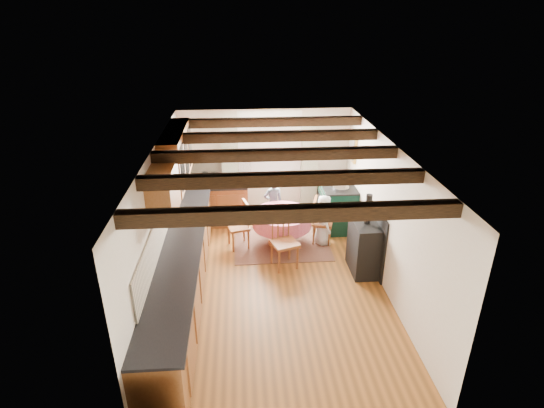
{
  "coord_description": "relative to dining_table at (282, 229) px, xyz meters",
  "views": [
    {
      "loc": [
        -0.52,
        -6.01,
        4.25
      ],
      "look_at": [
        0.0,
        0.8,
        1.15
      ],
      "focal_mm": 28.34,
      "sensor_mm": 36.0,
      "label": 1
    }
  ],
  "objects": [
    {
      "name": "canister_tall",
      "position": [
        -1.51,
        1.1,
        0.69
      ],
      "size": [
        0.14,
        0.14,
        0.23
      ],
      "primitive_type": "cylinder",
      "color": "#262628",
      "rests_on": "worktop_back"
    },
    {
      "name": "beam_b",
      "position": [
        -0.24,
        -2.39,
        1.97
      ],
      "size": [
        3.6,
        0.16,
        0.16
      ],
      "primitive_type": "cube",
      "color": "#352211",
      "rests_on": "ceiling"
    },
    {
      "name": "floor",
      "position": [
        -0.24,
        -1.39,
        -0.34
      ],
      "size": [
        3.6,
        5.5,
        0.0
      ],
      "primitive_type": "cube",
      "color": "#9C5C23",
      "rests_on": "ground"
    },
    {
      "name": "child_far",
      "position": [
        -0.11,
        0.74,
        0.21
      ],
      "size": [
        0.46,
        0.35,
        1.11
      ],
      "primitive_type": "imported",
      "rotation": [
        0.0,
        0.0,
        3.37
      ],
      "color": "#404A55",
      "rests_on": "floor"
    },
    {
      "name": "splash_left",
      "position": [
        -2.02,
        -1.09,
        0.86
      ],
      "size": [
        0.02,
        4.5,
        0.55
      ],
      "primitive_type": "cube",
      "color": "beige",
      "rests_on": "wall_left"
    },
    {
      "name": "wall_front",
      "position": [
        -0.24,
        -4.14,
        0.86
      ],
      "size": [
        3.6,
        0.0,
        2.4
      ],
      "primitive_type": "cube",
      "color": "silver",
      "rests_on": "ground"
    },
    {
      "name": "beam_e",
      "position": [
        -0.24,
        0.61,
        1.97
      ],
      "size": [
        3.6,
        0.16,
        0.16
      ],
      "primitive_type": "cube",
      "color": "#352211",
      "rests_on": "ceiling"
    },
    {
      "name": "wall_plate",
      "position": [
        0.81,
        1.33,
        1.36
      ],
      "size": [
        0.3,
        0.02,
        0.3
      ],
      "primitive_type": "cylinder",
      "rotation": [
        1.57,
        0.0,
        0.0
      ],
      "color": "silver",
      "rests_on": "wall_back"
    },
    {
      "name": "bowl_a",
      "position": [
        -0.22,
        -0.01,
        0.37
      ],
      "size": [
        0.27,
        0.27,
        0.05
      ],
      "primitive_type": "imported",
      "rotation": [
        0.0,
        0.0,
        2.19
      ],
      "color": "silver",
      "rests_on": "dining_table"
    },
    {
      "name": "curtain_left",
      "position": [
        -0.99,
        1.26,
        0.76
      ],
      "size": [
        0.35,
        0.1,
        2.1
      ],
      "primitive_type": "cube",
      "color": "silver",
      "rests_on": "wall_back"
    },
    {
      "name": "wall_picture",
      "position": [
        1.53,
        0.91,
        1.36
      ],
      "size": [
        0.04,
        0.5,
        0.6
      ],
      "primitive_type": "cube",
      "color": "gold",
      "rests_on": "wall_right"
    },
    {
      "name": "child_right",
      "position": [
        0.81,
        -0.03,
        0.17
      ],
      "size": [
        0.38,
        0.53,
        1.02
      ],
      "primitive_type": "imported",
      "rotation": [
        0.0,
        0.0,
        1.69
      ],
      "color": "silver",
      "rests_on": "floor"
    },
    {
      "name": "beam_d",
      "position": [
        -0.24,
        -0.39,
        1.97
      ],
      "size": [
        3.6,
        0.16,
        0.16
      ],
      "primitive_type": "cube",
      "color": "#352211",
      "rests_on": "ceiling"
    },
    {
      "name": "worktop_back",
      "position": [
        -1.29,
        1.04,
        0.56
      ],
      "size": [
        1.3,
        0.64,
        0.04
      ],
      "primitive_type": "cube",
      "color": "black",
      "rests_on": "base_cabinet_back"
    },
    {
      "name": "chair_right",
      "position": [
        0.81,
        0.04,
        0.12
      ],
      "size": [
        0.51,
        0.49,
        0.93
      ],
      "primitive_type": null,
      "rotation": [
        0.0,
        0.0,
        1.3
      ],
      "color": "brown",
      "rests_on": "floor"
    },
    {
      "name": "wall_left",
      "position": [
        -2.04,
        -1.39,
        0.86
      ],
      "size": [
        0.0,
        5.5,
        2.4
      ],
      "primitive_type": "cube",
      "color": "silver",
      "rests_on": "ground"
    },
    {
      "name": "aga_range",
      "position": [
        1.23,
        0.7,
        0.14
      ],
      "size": [
        0.68,
        1.05,
        0.97
      ],
      "primitive_type": null,
      "color": "#0D3023",
      "rests_on": "floor"
    },
    {
      "name": "cast_iron_stove",
      "position": [
        1.34,
        -1.05,
        0.39
      ],
      "size": [
        0.44,
        0.73,
        1.47
      ],
      "primitive_type": null,
      "color": "black",
      "rests_on": "floor"
    },
    {
      "name": "curtain_right",
      "position": [
        0.71,
        1.26,
        0.76
      ],
      "size": [
        0.35,
        0.1,
        2.1
      ],
      "primitive_type": "cube",
      "color": "silver",
      "rests_on": "wall_back"
    },
    {
      "name": "cup",
      "position": [
        -0.12,
        -0.02,
        0.39
      ],
      "size": [
        0.13,
        0.13,
        0.09
      ],
      "primitive_type": "imported",
      "rotation": [
        0.0,
        0.0,
        1.05
      ],
      "color": "silver",
      "rests_on": "dining_table"
    },
    {
      "name": "wall_cabinet_solid",
      "position": [
        -1.87,
        -1.69,
        1.56
      ],
      "size": [
        0.34,
        0.9,
        0.7
      ],
      "primitive_type": "cube",
      "color": "brown",
      "rests_on": "wall_left"
    },
    {
      "name": "worktop_left",
      "position": [
        -1.72,
        -1.39,
        0.56
      ],
      "size": [
        0.64,
        5.3,
        0.04
      ],
      "primitive_type": "cube",
      "color": "black",
      "rests_on": "base_cabinet_left"
    },
    {
      "name": "window_pane",
      "position": [
        -0.14,
        1.35,
        1.26
      ],
      "size": [
        1.2,
        0.01,
        1.4
      ],
      "primitive_type": "cube",
      "color": "white",
      "rests_on": "wall_back"
    },
    {
      "name": "canister_wide",
      "position": [
        -1.32,
        1.08,
        0.68
      ],
      "size": [
        0.19,
        0.19,
        0.22
      ],
      "primitive_type": "cylinder",
      "color": "#262628",
      "rests_on": "worktop_back"
    },
    {
      "name": "wall_cabinet_glass",
      "position": [
        -1.87,
        -0.19,
        1.61
      ],
      "size": [
        0.34,
        1.8,
        0.9
      ],
      "primitive_type": "cube",
      "color": "brown",
      "rests_on": "wall_left"
    },
    {
      "name": "curtain_rod",
      "position": [
        -0.14,
        1.26,
        1.86
      ],
      "size": [
        2.0,
        0.03,
        0.03
      ],
      "primitive_type": "cylinder",
      "rotation": [
        0.0,
        1.57,
        0.0
      ],
      "color": "black",
      "rests_on": "wall_back"
    },
    {
      "name": "splash_back",
      "position": [
        -1.24,
        1.34,
        0.86
      ],
      "size": [
        1.4,
        0.02,
        0.55
      ],
      "primitive_type": "cube",
      "color": "beige",
      "rests_on": "wall_back"
    },
    {
      "name": "window_frame",
      "position": [
        -0.14,
        1.34,
        1.26
      ],
      "size": [
        1.34,
        0.03,
        1.54
      ],
      "primitive_type": "cube",
      "color": "white",
      "rests_on": "wall_back"
    },
    {
      "name": "dining_table",
      "position": [
        0.0,
        0.0,
        0.0
      ],
      "size": [
        1.14,
        1.14,
        0.69
      ],
      "primitive_type": null,
      "color": "pink",
      "rests_on": "floor"
    },
    {
      "name": "beam_c",
      "position": [
        -0.24,
        -1.39,
        1.97
      ],
      "size": [
        3.6,
        0.16,
        0.16
      ],
      "primitive_type": "cube",
      "color": "#352211",
      "rests_on": "ceiling"
    },
    {
      "name": "base_cabinet_left",
      "position": [
        -1.74,
        -1.39,
        0.1
      ],
      "size": [
        0.6,
        5.3,
        0.88
      ],
      "primitive_type": "cube",
      "color": "brown",
      "rests_on": "floor"
    },
    {
      "name": "ceiling",
      "position": [
        -0.24,
        -1.39,
        2.06
      ],
      "size": [
        3.6,
        5.5,
        0.0
      ],
      "primitive_type": "cube",
      "color": "white",
      "rests_on": "ground"
    },
    {
      "name": "beam_a",
      "position": [
        -0.24,
        -3.39,
        1.97
      ],
      "size": [
        3.6,
        0.16,
        0.16
      ],
      "primitive_type": "cube",
      "color": "#352211",
      "rests_on": "ceiling"
    },
    {
      "name": "bowl_b",
      "position": [
        -0.08,
        0.01,
        0.37
      ],
      "size": [
        0.26,
        0.26,
        0.06
      ],
      "primitive_type": "imported",
      "rotation": [
        0.0,
        0.0,
        2.12
      ],
      "color": "silver",
      "rests_on": "dining_table"
    },
    {
      "name": "chair_near",
      "position": [
        -0.03,
        -0.81,
        0.17
      ],
      "size": [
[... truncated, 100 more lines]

